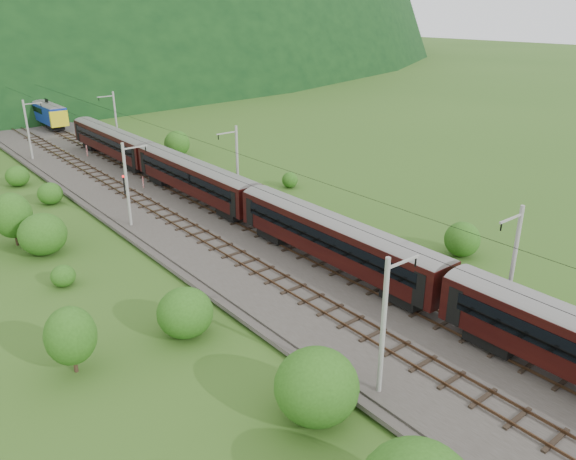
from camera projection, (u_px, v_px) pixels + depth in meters
ground at (448, 354)px, 34.37m from camera, size 600.00×600.00×0.00m
railbed at (336, 292)px, 41.56m from camera, size 14.00×220.00×0.30m
track_left at (311, 299)px, 40.08m from camera, size 2.40×220.00×0.27m
track_right at (359, 280)px, 42.87m from camera, size 2.40×220.00×0.27m
catenary_left at (127, 183)px, 52.31m from camera, size 2.54×192.28×8.00m
catenary_right at (237, 162)px, 59.43m from camera, size 2.54×192.28×8.00m
overhead_wires at (339, 203)px, 38.97m from camera, size 4.83×198.00×0.03m
train at (254, 198)px, 51.56m from camera, size 2.88×136.93×5.01m
hazard_post_near at (143, 182)px, 64.46m from camera, size 0.14×0.14×1.33m
hazard_post_far at (87, 151)px, 78.12m from camera, size 0.16×0.16×1.55m
signal at (124, 184)px, 61.29m from camera, size 0.27×0.27×2.43m
vegetation_left at (166, 327)px, 32.87m from camera, size 12.76×147.79×7.08m
vegetation_right at (496, 260)px, 43.61m from camera, size 6.22×98.83×3.23m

